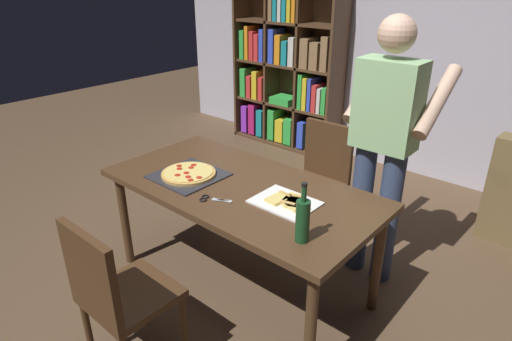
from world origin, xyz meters
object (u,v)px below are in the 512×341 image
object	(u,v)px
chair_far_side	(320,173)
bookshelf	(287,72)
person_serving_pizza	(384,139)
dining_table	(240,196)
chair_near_camera	(115,291)
wine_bottle	(303,220)
pepperoni_pizza_on_tray	(189,174)
kitchen_scissors	(211,199)

from	to	relation	value
chair_far_side	bookshelf	bearing A→B (deg)	134.68
chair_far_side	person_serving_pizza	xyz separation A→B (m)	(0.59, -0.22, 0.49)
dining_table	chair_near_camera	xyz separation A→B (m)	(-0.00, -0.93, -0.16)
bookshelf	wine_bottle	size ratio (longest dim) A/B	6.17
pepperoni_pizza_on_tray	wine_bottle	size ratio (longest dim) A/B	1.30
person_serving_pizza	chair_near_camera	bearing A→B (deg)	-109.84
pepperoni_pizza_on_tray	chair_near_camera	bearing A→B (deg)	-66.83
person_serving_pizza	pepperoni_pizza_on_tray	xyz separation A→B (m)	(-0.93, -0.83, -0.23)
bookshelf	kitchen_scissors	size ratio (longest dim) A/B	9.95
chair_far_side	kitchen_scissors	distance (m)	1.20
bookshelf	wine_bottle	bearing A→B (deg)	-51.68
chair_near_camera	dining_table	bearing A→B (deg)	90.00
dining_table	bookshelf	size ratio (longest dim) A/B	0.90
dining_table	bookshelf	bearing A→B (deg)	121.08
dining_table	person_serving_pizza	xyz separation A→B (m)	(0.59, 0.71, 0.32)
chair_near_camera	wine_bottle	distance (m)	1.00
dining_table	pepperoni_pizza_on_tray	size ratio (longest dim) A/B	4.26
bookshelf	wine_bottle	xyz separation A→B (m)	(2.07, -2.62, -0.02)
chair_near_camera	bookshelf	bearing A→B (deg)	113.43
dining_table	kitchen_scissors	distance (m)	0.26
bookshelf	chair_far_side	bearing A→B (deg)	-45.32
dining_table	bookshelf	world-z (taller)	bookshelf
chair_far_side	pepperoni_pizza_on_tray	distance (m)	1.13
chair_far_side	wine_bottle	bearing A→B (deg)	-61.34
wine_bottle	pepperoni_pizza_on_tray	bearing A→B (deg)	172.50
dining_table	person_serving_pizza	world-z (taller)	person_serving_pizza
dining_table	chair_near_camera	world-z (taller)	chair_near_camera
bookshelf	dining_table	bearing A→B (deg)	-58.92
bookshelf	wine_bottle	world-z (taller)	bookshelf
chair_far_side	bookshelf	size ratio (longest dim) A/B	0.46
dining_table	kitchen_scissors	xyz separation A→B (m)	(-0.00, -0.25, 0.08)
dining_table	wine_bottle	distance (m)	0.72
person_serving_pizza	pepperoni_pizza_on_tray	world-z (taller)	person_serving_pizza
wine_bottle	person_serving_pizza	bearing A→B (deg)	93.24
kitchen_scissors	bookshelf	bearing A→B (deg)	118.53
chair_near_camera	wine_bottle	world-z (taller)	wine_bottle
chair_far_side	pepperoni_pizza_on_tray	size ratio (longest dim) A/B	2.19
dining_table	chair_far_side	size ratio (longest dim) A/B	1.95
pepperoni_pizza_on_tray	kitchen_scissors	xyz separation A→B (m)	(0.34, -0.13, -0.01)
bookshelf	kitchen_scissors	world-z (taller)	bookshelf
chair_near_camera	pepperoni_pizza_on_tray	bearing A→B (deg)	113.17
chair_near_camera	chair_far_side	world-z (taller)	same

